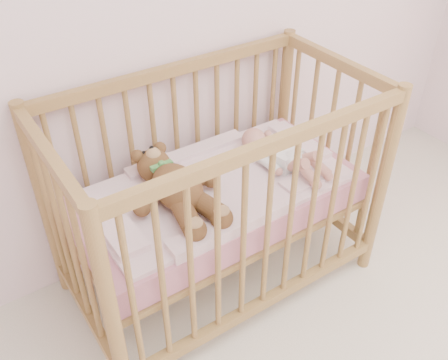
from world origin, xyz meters
TOP-DOWN VIEW (x-y plane):
  - crib at (0.04, 1.60)m, footprint 1.36×0.76m
  - mattress at (0.04, 1.60)m, footprint 1.22×0.62m
  - blanket at (0.04, 1.60)m, footprint 1.10×0.58m
  - baby at (0.35, 1.58)m, footprint 0.34×0.54m
  - teddy_bear at (-0.17, 1.58)m, footprint 0.42×0.59m

SIDE VIEW (x-z plane):
  - mattress at x=0.04m, z-range 0.42..0.55m
  - crib at x=0.04m, z-range 0.00..1.00m
  - blanket at x=0.04m, z-range 0.53..0.59m
  - baby at x=0.35m, z-range 0.57..0.70m
  - teddy_bear at x=-0.17m, z-range 0.56..0.73m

